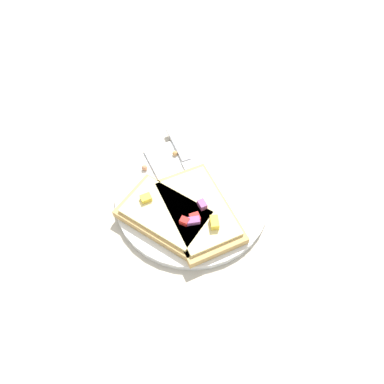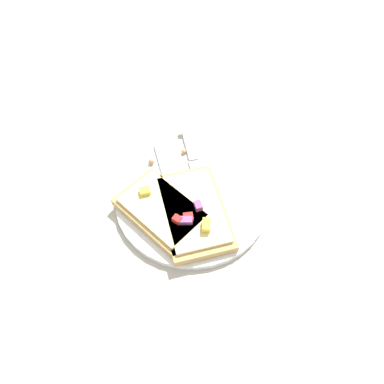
{
  "view_description": "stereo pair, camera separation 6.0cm",
  "coord_description": "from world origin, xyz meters",
  "px_view_note": "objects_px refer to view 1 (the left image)",
  "views": [
    {
      "loc": [
        0.34,
        0.06,
        0.52
      ],
      "look_at": [
        0.0,
        0.0,
        0.02
      ],
      "focal_mm": 35.0,
      "sensor_mm": 36.0,
      "label": 1
    },
    {
      "loc": [
        0.32,
        0.12,
        0.52
      ],
      "look_at": [
        0.0,
        0.0,
        0.02
      ],
      "focal_mm": 35.0,
      "sensor_mm": 36.0,
      "label": 2
    }
  ],
  "objects_px": {
    "knife": "(189,165)",
    "pizza_slice_corner": "(166,214)",
    "plate": "(192,197)",
    "pizza_slice_main": "(197,211)",
    "fork": "(172,199)"
  },
  "relations": [
    {
      "from": "pizza_slice_corner",
      "to": "knife",
      "type": "bearing_deg",
      "value": -74.85
    },
    {
      "from": "knife",
      "to": "pizza_slice_corner",
      "type": "xyz_separation_m",
      "value": [
        0.11,
        -0.02,
        0.01
      ]
    },
    {
      "from": "fork",
      "to": "pizza_slice_main",
      "type": "distance_m",
      "value": 0.05
    },
    {
      "from": "knife",
      "to": "pizza_slice_main",
      "type": "bearing_deg",
      "value": -13.44
    },
    {
      "from": "knife",
      "to": "pizza_slice_main",
      "type": "relative_size",
      "value": 1.08
    },
    {
      "from": "plate",
      "to": "pizza_slice_main",
      "type": "height_order",
      "value": "pizza_slice_main"
    },
    {
      "from": "fork",
      "to": "pizza_slice_corner",
      "type": "bearing_deg",
      "value": -38.85
    },
    {
      "from": "plate",
      "to": "pizza_slice_main",
      "type": "xyz_separation_m",
      "value": [
        0.03,
        0.01,
        0.02
      ]
    },
    {
      "from": "plate",
      "to": "fork",
      "type": "relative_size",
      "value": 1.39
    },
    {
      "from": "knife",
      "to": "pizza_slice_main",
      "type": "height_order",
      "value": "pizza_slice_main"
    },
    {
      "from": "pizza_slice_main",
      "to": "pizza_slice_corner",
      "type": "height_order",
      "value": "pizza_slice_main"
    },
    {
      "from": "plate",
      "to": "pizza_slice_main",
      "type": "relative_size",
      "value": 1.36
    },
    {
      "from": "pizza_slice_main",
      "to": "pizza_slice_corner",
      "type": "distance_m",
      "value": 0.05
    },
    {
      "from": "plate",
      "to": "pizza_slice_corner",
      "type": "relative_size",
      "value": 1.52
    },
    {
      "from": "plate",
      "to": "pizza_slice_main",
      "type": "distance_m",
      "value": 0.04
    }
  ]
}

